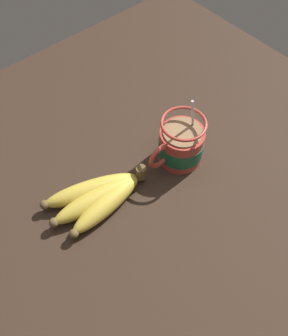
% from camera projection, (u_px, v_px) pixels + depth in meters
% --- Properties ---
extents(table, '(0.97, 0.97, 0.03)m').
position_uv_depth(table, '(159.00, 176.00, 0.77)').
color(table, '#332319').
rests_on(table, ground).
extents(coffee_mug, '(0.13, 0.09, 0.15)m').
position_uv_depth(coffee_mug, '(182.00, 146.00, 0.74)').
color(coffee_mug, '#B23D33').
rests_on(coffee_mug, table).
extents(banana_bunch, '(0.20, 0.12, 0.04)m').
position_uv_depth(banana_bunch, '(98.00, 197.00, 0.70)').
color(banana_bunch, brown).
rests_on(banana_bunch, table).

